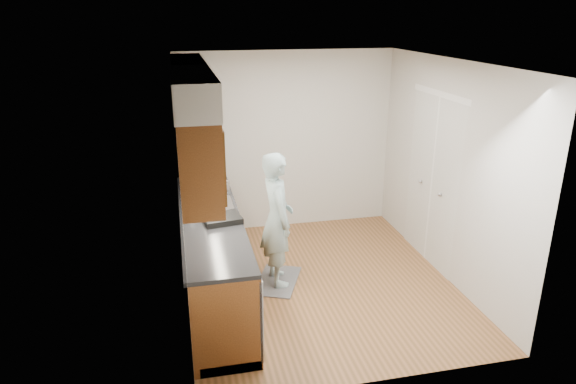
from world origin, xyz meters
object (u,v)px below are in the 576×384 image
object	(u,v)px
soda_can	(223,192)
steel_can	(227,186)
soap_bottle_a	(211,183)
soap_bottle_b	(216,181)
dish_rack	(222,219)
person	(277,211)

from	to	relation	value
soda_can	steel_can	size ratio (longest dim) A/B	1.07
soap_bottle_a	soda_can	world-z (taller)	soap_bottle_a
soap_bottle_b	dish_rack	xyz separation A→B (m)	(-0.03, -1.03, -0.07)
soap_bottle_a	dish_rack	size ratio (longest dim) A/B	0.64
soap_bottle_a	soap_bottle_b	world-z (taller)	soap_bottle_a
person	steel_can	world-z (taller)	person
person	soap_bottle_b	distance (m)	0.96
soap_bottle_b	person	bearing A→B (deg)	-50.33
soap_bottle_b	dish_rack	bearing A→B (deg)	-91.82
dish_rack	steel_can	bearing A→B (deg)	71.82
soda_can	dish_rack	xyz separation A→B (m)	(-0.08, -0.73, -0.03)
soap_bottle_a	soap_bottle_b	size ratio (longest dim) A/B	1.17
soda_can	dish_rack	world-z (taller)	soda_can
person	soap_bottle_b	size ratio (longest dim) A/B	8.56
soap_bottle_a	steel_can	bearing A→B (deg)	17.90
soap_bottle_b	soap_bottle_a	bearing A→B (deg)	-117.95
soap_bottle_b	dish_rack	size ratio (longest dim) A/B	0.55
soda_can	soap_bottle_a	bearing A→B (deg)	126.21
dish_rack	person	bearing A→B (deg)	16.18
steel_can	dish_rack	distance (m)	0.97
person	steel_can	bearing A→B (deg)	31.86
steel_can	soap_bottle_a	bearing A→B (deg)	-162.10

